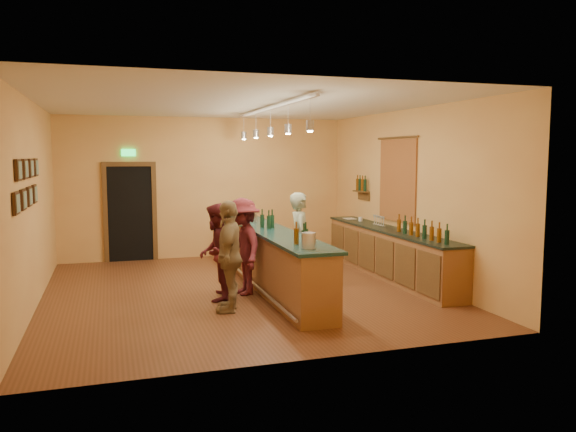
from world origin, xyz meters
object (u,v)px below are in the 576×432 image
object	(u,v)px
customer_a	(217,252)
back_counter	(389,252)
tasting_bar	(271,254)
bar_stool	(304,238)
customer_b	(229,256)
customer_c	(243,246)
bartender	(300,240)

from	to	relation	value
customer_a	back_counter	bearing A→B (deg)	121.40
tasting_bar	bar_stool	size ratio (longest dim) A/B	7.68
back_counter	customer_b	xyz separation A→B (m)	(-3.41, -1.39, 0.35)
customer_c	bar_stool	xyz separation A→B (m)	(1.95, 2.46, -0.30)
back_counter	tasting_bar	bearing A→B (deg)	-175.72
customer_a	customer_b	distance (m)	0.70
tasting_bar	customer_b	bearing A→B (deg)	-129.34
customer_a	bar_stool	xyz separation A→B (m)	(2.45, 2.72, -0.27)
back_counter	bartender	bearing A→B (deg)	-174.74
bartender	bar_stool	size ratio (longest dim) A/B	2.54
customer_b	bar_stool	bearing A→B (deg)	162.67
customer_a	bar_stool	distance (m)	3.67
bartender	customer_a	size ratio (longest dim) A/B	1.07
tasting_bar	bar_stool	world-z (taller)	tasting_bar
back_counter	bar_stool	size ratio (longest dim) A/B	6.85
customer_b	bar_stool	distance (m)	4.17
tasting_bar	customer_c	bearing A→B (deg)	-155.03
tasting_bar	customer_b	xyz separation A→B (m)	(-0.99, -1.20, 0.23)
back_counter	customer_a	distance (m)	3.56
tasting_bar	customer_a	size ratio (longest dim) A/B	3.25
customer_b	customer_c	size ratio (longest dim) A/B	1.03
customer_b	customer_c	bearing A→B (deg)	173.13
back_counter	bar_stool	bearing A→B (deg)	117.01
customer_a	bar_stool	world-z (taller)	customer_a
tasting_bar	customer_b	world-z (taller)	customer_b
customer_b	tasting_bar	bearing A→B (deg)	158.25
customer_a	customer_b	xyz separation A→B (m)	(0.07, -0.69, 0.05)
customer_a	customer_b	world-z (taller)	customer_b
customer_a	customer_c	size ratio (longest dim) A/B	0.96
customer_c	tasting_bar	bearing A→B (deg)	108.69
tasting_bar	customer_a	bearing A→B (deg)	-154.03
customer_c	customer_b	bearing A→B (deg)	-30.74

